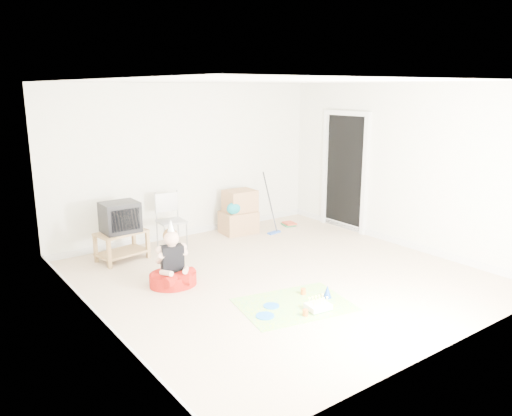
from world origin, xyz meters
TOP-DOWN VIEW (x-y plane):
  - ground at (0.00, 0.00)m, footprint 5.00×5.00m
  - doorway_recess at (2.48, 1.20)m, footprint 0.02×0.90m
  - tv_stand at (-1.49, 1.90)m, footprint 0.78×0.56m
  - crt_tv at (-1.49, 1.90)m, footprint 0.52×0.43m
  - folding_chair at (-0.61, 2.00)m, footprint 0.44×0.42m
  - cardboard_boxes at (0.75, 2.07)m, footprint 0.64×0.51m
  - floor_mop at (1.23, 1.67)m, footprint 0.28×0.36m
  - book_pile at (1.78, 1.92)m, footprint 0.26×0.31m
  - seated_woman at (-1.32, 0.57)m, footprint 0.73×0.73m
  - party_mat at (-0.44, -0.84)m, footprint 1.46×1.18m
  - birthday_cake at (-0.31, -1.11)m, footprint 0.30×0.25m
  - blue_plate_near at (-0.69, -0.72)m, footprint 0.27×0.27m
  - blue_plate_far at (-0.92, -0.89)m, footprint 0.24×0.24m
  - orange_cup_near at (-0.16, -0.68)m, footprint 0.08×0.08m
  - orange_cup_far at (-0.54, -1.14)m, footprint 0.07×0.07m
  - blue_party_hat at (0.02, -0.93)m, footprint 0.15×0.15m

SIDE VIEW (x-z plane):
  - ground at x=0.00m, z-range 0.00..0.00m
  - party_mat at x=-0.44m, z-range 0.00..0.01m
  - blue_plate_near at x=-0.69m, z-range 0.01..0.02m
  - blue_plate_far at x=-0.92m, z-range 0.01..0.02m
  - book_pile at x=1.78m, z-range 0.00..0.06m
  - birthday_cake at x=-0.31m, z-range -0.03..0.11m
  - orange_cup_far at x=-0.54m, z-range 0.01..0.08m
  - orange_cup_near at x=-0.16m, z-range 0.01..0.08m
  - blue_party_hat at x=0.02m, z-range 0.01..0.16m
  - seated_woman at x=-1.32m, z-range -0.25..0.64m
  - floor_mop at x=1.23m, z-range -0.27..0.80m
  - tv_stand at x=-1.49m, z-range 0.04..0.49m
  - cardboard_boxes at x=0.75m, z-range -0.02..0.75m
  - folding_chair at x=-0.61m, z-range -0.01..0.89m
  - crt_tv at x=-1.49m, z-range 0.44..0.89m
  - doorway_recess at x=2.48m, z-range 0.00..2.05m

